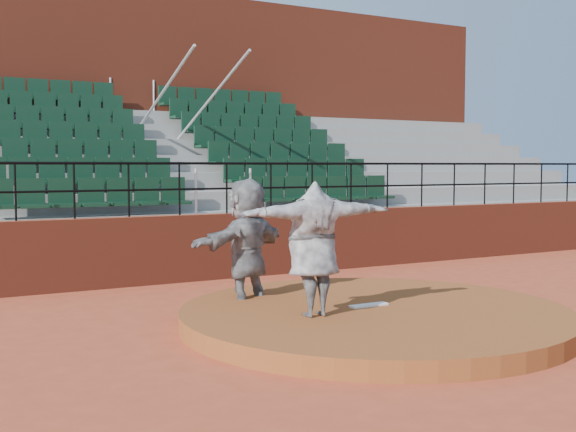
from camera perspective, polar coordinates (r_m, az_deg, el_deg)
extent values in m
plane|color=#AB4226|center=(10.37, 6.87, -8.59)|extent=(90.00, 90.00, 0.00)
cylinder|color=brown|center=(10.35, 6.87, -7.91)|extent=(5.50, 5.50, 0.25)
cube|color=white|center=(10.44, 6.39, -7.02)|extent=(0.60, 0.15, 0.03)
cube|color=maroon|center=(14.55, -4.84, -2.35)|extent=(24.00, 0.30, 1.30)
cylinder|color=black|center=(14.46, -4.88, 4.16)|extent=(24.00, 0.05, 0.05)
cylinder|color=black|center=(14.47, -4.87, 2.18)|extent=(24.00, 0.04, 0.04)
cylinder|color=black|center=(13.31, -20.74, 1.78)|extent=(0.04, 0.04, 1.00)
cylinder|color=black|center=(13.50, -16.54, 1.90)|extent=(0.04, 0.04, 1.00)
cylinder|color=black|center=(13.76, -12.47, 2.01)|extent=(0.04, 0.04, 1.00)
cylinder|color=black|center=(14.08, -8.57, 2.10)|extent=(0.04, 0.04, 1.00)
cylinder|color=black|center=(14.47, -4.87, 2.18)|extent=(0.04, 0.04, 1.00)
cylinder|color=black|center=(14.91, -1.37, 2.25)|extent=(0.04, 0.04, 1.00)
cylinder|color=black|center=(15.40, 1.92, 2.30)|extent=(0.04, 0.04, 1.00)
cylinder|color=black|center=(15.95, 5.00, 2.35)|extent=(0.04, 0.04, 1.00)
cylinder|color=black|center=(16.53, 7.86, 2.38)|extent=(0.04, 0.04, 1.00)
cylinder|color=black|center=(17.15, 10.53, 2.41)|extent=(0.04, 0.04, 1.00)
cylinder|color=black|center=(17.81, 13.00, 2.43)|extent=(0.04, 0.04, 1.00)
cylinder|color=black|center=(18.50, 15.29, 2.45)|extent=(0.04, 0.04, 1.00)
cylinder|color=black|center=(19.22, 17.41, 2.46)|extent=(0.04, 0.04, 1.00)
cylinder|color=black|center=(19.96, 19.38, 2.47)|extent=(0.04, 0.04, 1.00)
cylinder|color=black|center=(20.72, 21.21, 2.47)|extent=(0.04, 0.04, 1.00)
cube|color=gray|center=(15.07, -5.75, -2.13)|extent=(24.00, 0.85, 1.30)
cube|color=black|center=(14.19, -15.18, 1.46)|extent=(3.85, 0.48, 0.72)
cube|color=black|center=(16.18, 2.43, 1.89)|extent=(3.85, 0.48, 0.72)
cube|color=gray|center=(15.83, -6.99, -1.12)|extent=(24.00, 0.85, 1.70)
cube|color=black|center=(15.00, -16.01, 3.10)|extent=(3.85, 0.48, 0.72)
cube|color=black|center=(16.90, 0.92, 3.34)|extent=(3.85, 0.48, 0.72)
cube|color=gray|center=(16.60, -8.11, -0.20)|extent=(24.00, 0.85, 2.10)
cube|color=black|center=(15.83, -16.75, 4.57)|extent=(3.85, 0.48, 0.72)
cube|color=black|center=(17.64, -0.48, 4.67)|extent=(3.85, 0.48, 0.72)
cube|color=gray|center=(17.38, -9.14, 0.63)|extent=(24.00, 0.85, 2.50)
cube|color=black|center=(16.67, -17.42, 5.90)|extent=(3.85, 0.48, 0.72)
cube|color=black|center=(18.40, -1.77, 5.88)|extent=(3.85, 0.48, 0.72)
cube|color=gray|center=(18.17, -10.07, 1.40)|extent=(24.00, 0.85, 2.90)
cube|color=black|center=(17.52, -18.03, 7.09)|extent=(3.85, 0.48, 0.72)
cube|color=black|center=(19.17, -2.95, 7.00)|extent=(3.85, 0.48, 0.72)
cube|color=gray|center=(18.96, -10.93, 2.10)|extent=(24.00, 0.85, 3.30)
cube|color=black|center=(18.38, -18.59, 8.18)|extent=(3.85, 0.48, 0.72)
cube|color=black|center=(19.96, -4.06, 8.03)|extent=(3.85, 0.48, 0.72)
cube|color=gray|center=(19.77, -11.72, 2.74)|extent=(24.00, 0.85, 3.70)
cube|color=black|center=(19.24, -19.10, 9.16)|extent=(3.85, 0.48, 0.72)
cube|color=black|center=(20.76, -5.08, 8.97)|extent=(3.85, 0.48, 0.72)
cylinder|color=silver|center=(17.19, -11.11, 7.74)|extent=(0.06, 5.97, 2.46)
cylinder|color=silver|center=(17.60, -7.36, 7.70)|extent=(0.06, 5.97, 2.46)
cube|color=maroon|center=(21.64, -13.34, 7.32)|extent=(24.00, 3.00, 7.10)
imported|color=black|center=(9.60, 2.03, -2.61)|extent=(2.25, 0.78, 1.80)
imported|color=black|center=(11.01, -3.29, -2.37)|extent=(2.00, 1.32, 2.07)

